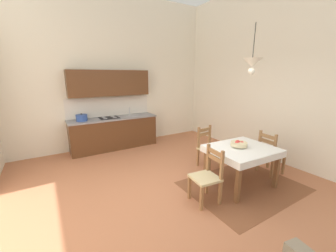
{
  "coord_description": "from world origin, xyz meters",
  "views": [
    {
      "loc": [
        -1.87,
        -2.89,
        2.06
      ],
      "look_at": [
        0.28,
        0.64,
        1.03
      ],
      "focal_mm": 21.91,
      "sensor_mm": 36.0,
      "label": 1
    }
  ],
  "objects_px": {
    "kitchen_cabinetry": "(113,119)",
    "fruit_bowl": "(239,144)",
    "dining_chair_kitchen_side": "(208,148)",
    "pendant_lamp": "(252,63)",
    "dining_chair_tv_side": "(207,177)",
    "dining_chair_window_side": "(270,154)",
    "dining_table": "(241,154)"
  },
  "relations": [
    {
      "from": "dining_chair_window_side",
      "to": "fruit_bowl",
      "type": "distance_m",
      "value": 1.02
    },
    {
      "from": "kitchen_cabinetry",
      "to": "fruit_bowl",
      "type": "bearing_deg",
      "value": -66.9
    },
    {
      "from": "fruit_bowl",
      "to": "pendant_lamp",
      "type": "distance_m",
      "value": 1.45
    },
    {
      "from": "dining_chair_window_side",
      "to": "pendant_lamp",
      "type": "height_order",
      "value": "pendant_lamp"
    },
    {
      "from": "kitchen_cabinetry",
      "to": "pendant_lamp",
      "type": "bearing_deg",
      "value": -67.46
    },
    {
      "from": "dining_chair_tv_side",
      "to": "pendant_lamp",
      "type": "relative_size",
      "value": 1.16
    },
    {
      "from": "pendant_lamp",
      "to": "dining_table",
      "type": "bearing_deg",
      "value": 73.36
    },
    {
      "from": "dining_chair_kitchen_side",
      "to": "fruit_bowl",
      "type": "bearing_deg",
      "value": -94.45
    },
    {
      "from": "dining_table",
      "to": "dining_chair_window_side",
      "type": "bearing_deg",
      "value": -0.27
    },
    {
      "from": "kitchen_cabinetry",
      "to": "dining_table",
      "type": "xyz_separation_m",
      "value": [
        1.43,
        -3.34,
        -0.24
      ]
    },
    {
      "from": "dining_chair_window_side",
      "to": "pendant_lamp",
      "type": "distance_m",
      "value": 2.04
    },
    {
      "from": "fruit_bowl",
      "to": "pendant_lamp",
      "type": "bearing_deg",
      "value": -84.76
    },
    {
      "from": "fruit_bowl",
      "to": "dining_chair_kitchen_side",
      "type": "bearing_deg",
      "value": 85.55
    },
    {
      "from": "dining_chair_kitchen_side",
      "to": "dining_table",
      "type": "bearing_deg",
      "value": -92.47
    },
    {
      "from": "dining_chair_kitchen_side",
      "to": "dining_chair_window_side",
      "type": "bearing_deg",
      "value": -47.25
    },
    {
      "from": "dining_chair_kitchen_side",
      "to": "pendant_lamp",
      "type": "bearing_deg",
      "value": -93.32
    },
    {
      "from": "dining_chair_tv_side",
      "to": "fruit_bowl",
      "type": "bearing_deg",
      "value": 8.69
    },
    {
      "from": "dining_chair_kitchen_side",
      "to": "pendant_lamp",
      "type": "relative_size",
      "value": 1.16
    },
    {
      "from": "dining_table",
      "to": "fruit_bowl",
      "type": "height_order",
      "value": "fruit_bowl"
    },
    {
      "from": "dining_table",
      "to": "dining_chair_window_side",
      "type": "xyz_separation_m",
      "value": [
        0.92,
        -0.0,
        -0.18
      ]
    },
    {
      "from": "dining_chair_window_side",
      "to": "fruit_bowl",
      "type": "xyz_separation_m",
      "value": [
        -0.95,
        0.06,
        0.37
      ]
    },
    {
      "from": "kitchen_cabinetry",
      "to": "dining_table",
      "type": "distance_m",
      "value": 3.64
    },
    {
      "from": "dining_chair_window_side",
      "to": "dining_chair_tv_side",
      "type": "xyz_separation_m",
      "value": [
        -1.83,
        -0.07,
        0.0
      ]
    },
    {
      "from": "dining_table",
      "to": "pendant_lamp",
      "type": "height_order",
      "value": "pendant_lamp"
    },
    {
      "from": "dining_chair_kitchen_side",
      "to": "fruit_bowl",
      "type": "xyz_separation_m",
      "value": [
        -0.07,
        -0.89,
        0.37
      ]
    },
    {
      "from": "kitchen_cabinetry",
      "to": "pendant_lamp",
      "type": "xyz_separation_m",
      "value": [
        1.41,
        -3.39,
        1.4
      ]
    },
    {
      "from": "dining_chair_window_side",
      "to": "pendant_lamp",
      "type": "xyz_separation_m",
      "value": [
        -0.94,
        -0.05,
        1.81
      ]
    },
    {
      "from": "dining_chair_window_side",
      "to": "fruit_bowl",
      "type": "height_order",
      "value": "dining_chair_window_side"
    },
    {
      "from": "kitchen_cabinetry",
      "to": "fruit_bowl",
      "type": "distance_m",
      "value": 3.56
    },
    {
      "from": "dining_chair_tv_side",
      "to": "fruit_bowl",
      "type": "xyz_separation_m",
      "value": [
        0.88,
        0.13,
        0.37
      ]
    },
    {
      "from": "dining_chair_tv_side",
      "to": "dining_chair_kitchen_side",
      "type": "bearing_deg",
      "value": 47.23
    },
    {
      "from": "dining_chair_tv_side",
      "to": "dining_chair_window_side",
      "type": "bearing_deg",
      "value": 2.23
    }
  ]
}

